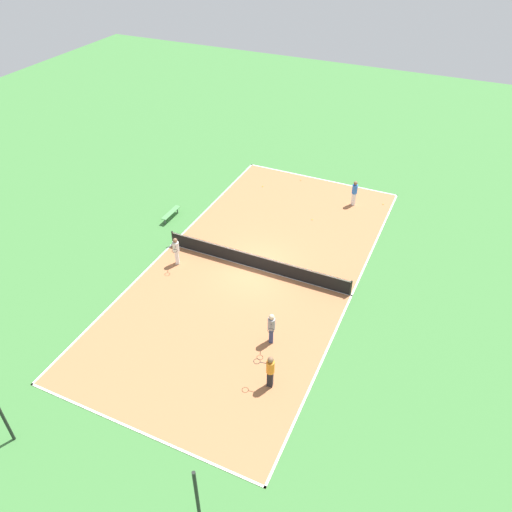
% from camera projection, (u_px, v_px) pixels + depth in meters
% --- Properties ---
extents(ground_plane, '(80.00, 80.00, 0.00)m').
position_uv_depth(ground_plane, '(256.00, 268.00, 28.51)').
color(ground_plane, '#3D7538').
extents(court_surface, '(11.34, 23.18, 0.02)m').
position_uv_depth(court_surface, '(256.00, 268.00, 28.51)').
color(court_surface, '#AD6B42').
rests_on(court_surface, ground_plane).
extents(tennis_net, '(11.14, 0.10, 0.98)m').
position_uv_depth(tennis_net, '(256.00, 261.00, 28.20)').
color(tennis_net, black).
rests_on(tennis_net, court_surface).
extents(bench, '(0.36, 1.81, 0.45)m').
position_uv_depth(bench, '(171.00, 213.00, 32.46)').
color(bench, '#4C8C4C').
rests_on(bench, ground_plane).
extents(player_far_white, '(0.72, 0.98, 1.76)m').
position_uv_depth(player_far_white, '(176.00, 249.00, 28.24)').
color(player_far_white, white).
rests_on(player_far_white, court_surface).
extents(player_center_orange, '(0.97, 0.45, 1.82)m').
position_uv_depth(player_center_orange, '(270.00, 370.00, 21.32)').
color(player_center_orange, black).
rests_on(player_center_orange, court_surface).
extents(player_baseline_gray, '(0.63, 0.99, 1.77)m').
position_uv_depth(player_baseline_gray, '(271.00, 326.00, 23.40)').
color(player_baseline_gray, navy).
rests_on(player_baseline_gray, court_surface).
extents(player_near_blue, '(0.51, 0.51, 1.78)m').
position_uv_depth(player_near_blue, '(355.00, 191.00, 33.38)').
color(player_near_blue, white).
rests_on(player_near_blue, court_surface).
extents(tennis_ball_midcourt, '(0.07, 0.07, 0.07)m').
position_uv_depth(tennis_ball_midcourt, '(312.00, 219.00, 32.46)').
color(tennis_ball_midcourt, '#CCE033').
rests_on(tennis_ball_midcourt, court_surface).
extents(tennis_ball_right_alley, '(0.07, 0.07, 0.07)m').
position_uv_depth(tennis_ball_right_alley, '(263.00, 186.00, 35.92)').
color(tennis_ball_right_alley, '#CCE033').
rests_on(tennis_ball_right_alley, court_surface).
extents(tennis_ball_near_net, '(0.07, 0.07, 0.07)m').
position_uv_depth(tennis_ball_near_net, '(301.00, 180.00, 36.69)').
color(tennis_ball_near_net, '#CCE033').
rests_on(tennis_ball_near_net, court_surface).
extents(tennis_ball_left_sideline, '(0.07, 0.07, 0.07)m').
position_uv_depth(tennis_ball_left_sideline, '(383.00, 204.00, 33.98)').
color(tennis_ball_left_sideline, '#CCE033').
rests_on(tennis_ball_left_sideline, court_surface).
extents(fence_post_back_left, '(0.12, 0.12, 3.87)m').
position_uv_depth(fence_post_back_left, '(198.00, 505.00, 15.90)').
color(fence_post_back_left, black).
rests_on(fence_post_back_left, ground_plane).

